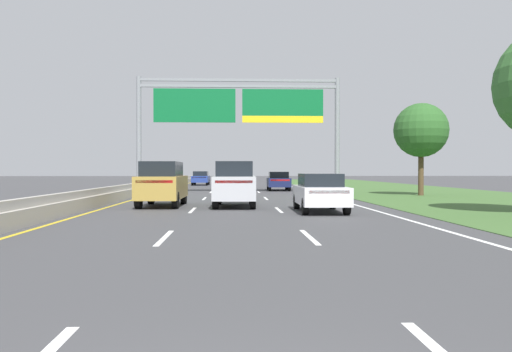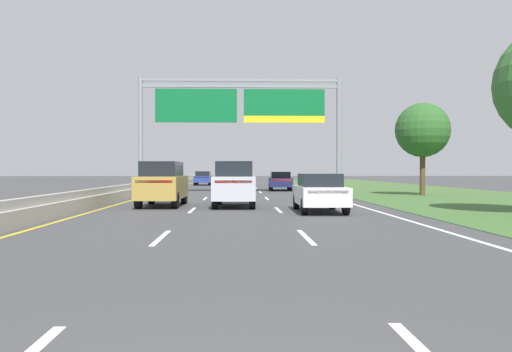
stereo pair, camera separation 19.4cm
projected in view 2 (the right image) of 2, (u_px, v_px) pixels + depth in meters
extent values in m
plane|color=#3D3D3F|center=(236.00, 194.00, 37.73)|extent=(220.00, 220.00, 0.00)
cube|color=white|center=(161.00, 238.00, 13.18)|extent=(0.14, 3.00, 0.01)
cube|color=white|center=(192.00, 210.00, 22.17)|extent=(0.14, 3.00, 0.01)
cube|color=white|center=(205.00, 199.00, 31.17)|extent=(0.14, 3.00, 0.01)
cube|color=white|center=(212.00, 192.00, 40.16)|extent=(0.14, 3.00, 0.01)
cube|color=white|center=(217.00, 188.00, 49.15)|extent=(0.14, 3.00, 0.01)
cube|color=white|center=(220.00, 185.00, 58.15)|extent=(0.14, 3.00, 0.01)
cube|color=white|center=(223.00, 183.00, 67.14)|extent=(0.14, 3.00, 0.01)
cube|color=white|center=(224.00, 182.00, 76.14)|extent=(0.14, 3.00, 0.01)
cube|color=white|center=(226.00, 180.00, 85.13)|extent=(0.14, 3.00, 0.01)
cube|color=white|center=(306.00, 237.00, 13.31)|extent=(0.14, 3.00, 0.01)
cube|color=white|center=(278.00, 210.00, 22.30)|extent=(0.14, 3.00, 0.01)
cube|color=white|center=(267.00, 198.00, 31.30)|extent=(0.14, 3.00, 0.01)
cube|color=white|center=(260.00, 192.00, 40.29)|extent=(0.14, 3.00, 0.01)
cube|color=white|center=(256.00, 188.00, 49.29)|extent=(0.14, 3.00, 0.01)
cube|color=white|center=(253.00, 185.00, 58.28)|extent=(0.14, 3.00, 0.01)
cube|color=white|center=(251.00, 183.00, 67.27)|extent=(0.14, 3.00, 0.01)
cube|color=white|center=(250.00, 182.00, 76.27)|extent=(0.14, 3.00, 0.01)
cube|color=white|center=(248.00, 180.00, 85.26)|extent=(0.14, 3.00, 0.01)
cube|color=white|center=(317.00, 193.00, 37.94)|extent=(0.16, 106.00, 0.01)
cube|color=gold|center=(155.00, 194.00, 37.52)|extent=(0.16, 106.00, 0.01)
cube|color=#3D602D|center=(426.00, 193.00, 38.22)|extent=(14.00, 110.00, 0.02)
cube|color=#A8A399|center=(145.00, 190.00, 37.49)|extent=(0.60, 110.00, 0.55)
cube|color=#A8A399|center=(145.00, 184.00, 37.49)|extent=(0.25, 110.00, 0.30)
cylinder|color=gray|center=(141.00, 135.00, 38.19)|extent=(0.36, 0.36, 8.60)
cylinder|color=gray|center=(339.00, 135.00, 38.71)|extent=(0.36, 0.36, 8.60)
cube|color=gray|center=(240.00, 80.00, 38.41)|extent=(14.70, 0.24, 0.20)
cube|color=gray|center=(240.00, 86.00, 38.41)|extent=(14.70, 0.24, 0.20)
cube|color=#0C602D|center=(196.00, 106.00, 38.13)|extent=(6.00, 0.12, 2.48)
cube|color=#0C602D|center=(284.00, 103.00, 38.36)|extent=(6.00, 0.12, 1.98)
cube|color=yellow|center=(284.00, 119.00, 38.37)|extent=(6.00, 0.12, 0.50)
cube|color=#193D23|center=(237.00, 178.00, 49.16)|extent=(2.12, 5.44, 1.00)
cube|color=black|center=(237.00, 169.00, 50.00)|extent=(1.76, 1.94, 0.78)
cube|color=#B21414|center=(238.00, 176.00, 46.50)|extent=(1.68, 0.12, 0.12)
cube|color=#193D23|center=(238.00, 172.00, 47.43)|extent=(2.04, 1.99, 0.20)
cylinder|color=black|center=(228.00, 183.00, 50.95)|extent=(0.32, 0.85, 0.84)
cylinder|color=black|center=(246.00, 183.00, 51.05)|extent=(0.32, 0.85, 0.84)
cylinder|color=black|center=(228.00, 184.00, 47.28)|extent=(0.32, 0.85, 0.84)
cylinder|color=black|center=(247.00, 184.00, 47.38)|extent=(0.32, 0.85, 0.84)
cube|color=#B2B5BA|center=(235.00, 187.00, 24.36)|extent=(1.99, 4.74, 1.05)
cube|color=black|center=(235.00, 169.00, 24.20)|extent=(1.69, 3.03, 0.68)
cube|color=#B21414|center=(233.00, 182.00, 22.05)|extent=(1.60, 0.11, 0.12)
cylinder|color=black|center=(219.00, 197.00, 25.95)|extent=(0.27, 0.76, 0.76)
cylinder|color=black|center=(252.00, 197.00, 25.98)|extent=(0.27, 0.76, 0.76)
cylinder|color=black|center=(215.00, 201.00, 22.75)|extent=(0.27, 0.76, 0.76)
cylinder|color=black|center=(252.00, 200.00, 22.78)|extent=(0.27, 0.76, 0.76)
cube|color=silver|center=(319.00, 195.00, 21.32)|extent=(1.87, 4.42, 0.72)
cube|color=black|center=(320.00, 180.00, 21.26)|extent=(1.59, 2.32, 0.52)
cube|color=#B21414|center=(328.00, 192.00, 19.16)|extent=(1.53, 0.10, 0.12)
cylinder|color=black|center=(296.00, 202.00, 22.80)|extent=(0.23, 0.66, 0.66)
cylinder|color=black|center=(332.00, 202.00, 22.84)|extent=(0.23, 0.66, 0.66)
cylinder|color=black|center=(304.00, 206.00, 19.81)|extent=(0.23, 0.66, 0.66)
cylinder|color=black|center=(346.00, 206.00, 19.85)|extent=(0.23, 0.66, 0.66)
cube|color=#A38438|center=(163.00, 187.00, 24.64)|extent=(1.99, 4.73, 1.05)
cube|color=black|center=(162.00, 169.00, 24.48)|extent=(1.69, 3.03, 0.68)
cube|color=#B21414|center=(154.00, 182.00, 22.33)|extent=(1.60, 0.11, 0.12)
cylinder|color=black|center=(152.00, 196.00, 26.23)|extent=(0.27, 0.76, 0.76)
cylinder|color=black|center=(184.00, 196.00, 26.26)|extent=(0.27, 0.76, 0.76)
cylinder|color=black|center=(138.00, 200.00, 23.04)|extent=(0.27, 0.76, 0.76)
cylinder|color=black|center=(175.00, 200.00, 23.06)|extent=(0.27, 0.76, 0.76)
cube|color=#161E47|center=(280.00, 182.00, 43.55)|extent=(1.93, 4.44, 0.72)
cube|color=black|center=(280.00, 175.00, 43.50)|extent=(1.62, 2.34, 0.52)
cube|color=#B21414|center=(282.00, 180.00, 41.39)|extent=(1.53, 0.12, 0.12)
cylinder|color=black|center=(270.00, 186.00, 45.05)|extent=(0.24, 0.67, 0.66)
cylinder|color=black|center=(288.00, 186.00, 45.06)|extent=(0.24, 0.67, 0.66)
cylinder|color=black|center=(271.00, 187.00, 42.05)|extent=(0.24, 0.67, 0.66)
cylinder|color=black|center=(291.00, 187.00, 42.07)|extent=(0.24, 0.67, 0.66)
cube|color=navy|center=(203.00, 179.00, 58.96)|extent=(1.89, 4.43, 0.72)
cube|color=black|center=(203.00, 174.00, 58.90)|extent=(1.60, 2.32, 0.52)
cube|color=#B21414|center=(202.00, 177.00, 56.80)|extent=(1.53, 0.10, 0.12)
cylinder|color=black|center=(197.00, 182.00, 60.45)|extent=(0.23, 0.66, 0.66)
cylinder|color=black|center=(211.00, 182.00, 60.48)|extent=(0.23, 0.66, 0.66)
cylinder|color=black|center=(195.00, 182.00, 57.45)|extent=(0.23, 0.66, 0.66)
cylinder|color=black|center=(209.00, 182.00, 57.49)|extent=(0.23, 0.66, 0.66)
cylinder|color=#4C3823|center=(423.00, 174.00, 34.62)|extent=(0.36, 0.36, 2.94)
sphere|color=#285623|center=(423.00, 130.00, 34.58)|extent=(3.62, 3.62, 3.62)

